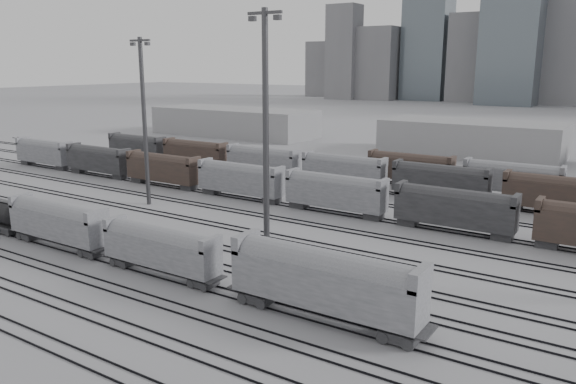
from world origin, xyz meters
The scene contains 12 objects.
ground centered at (0.00, 0.00, 0.00)m, with size 900.00×900.00×0.00m, color #A4A3A8.
tracks centered at (0.00, 17.50, 0.08)m, with size 220.00×71.50×0.16m.
hopper_car_a centered at (-11.59, 1.00, 3.24)m, with size 14.64×2.91×5.24m.
hopper_car_b centered at (4.88, 1.00, 3.06)m, with size 13.85×2.75×4.95m.
hopper_car_c centered at (23.62, 1.00, 3.73)m, with size 16.86×3.35×6.03m.
light_mast_b centered at (-18.31, 21.24, 13.06)m, with size 3.94×0.63×24.63m.
light_mast_c centered at (9.38, 13.00, 14.10)m, with size 4.25×0.68×26.57m.
bg_string_near centered at (8.00, 32.00, 2.80)m, with size 151.00×3.00×5.60m.
bg_string_mid centered at (18.00, 48.00, 2.80)m, with size 151.00×3.00×5.60m.
bg_string_far centered at (35.50, 56.00, 2.80)m, with size 66.00×3.00×5.60m.
warehouse_left centered at (-60.00, 95.00, 4.00)m, with size 50.00×18.00×8.00m, color #97979A.
warehouse_mid centered at (10.00, 95.00, 4.00)m, with size 40.00×18.00×8.00m, color #97979A.
Camera 1 is at (44.53, -36.84, 20.84)m, focal length 35.00 mm.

